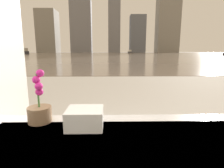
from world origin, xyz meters
The scene contains 8 objects.
potted_orchid centered at (-0.53, 0.99, 0.65)m, with size 0.16×0.16×0.36m.
towel_stack centered at (-0.21, 0.91, 0.62)m, with size 0.23×0.20×0.12m.
harbor_water centered at (0.00, 62.00, 0.01)m, with size 180.00×110.00×0.01m.
harbor_boat_1 centered at (-28.40, 61.16, 0.70)m, with size 3.73×5.55×1.97m.
harbor_boat_2 centered at (9.49, 78.99, 0.56)m, with size 1.71×4.26×1.56m.
skyline_tower_0 centered at (-39.39, 118.00, 13.21)m, with size 12.14×12.37×26.43m.
skyline_tower_1 centered at (-17.86, 118.00, 16.32)m, with size 13.43×7.66×32.64m.
skyline_tower_3 centered at (18.83, 118.00, 11.83)m, with size 9.96×7.30×23.65m.
Camera 1 is at (-0.05, -0.15, 1.04)m, focal length 28.00 mm.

